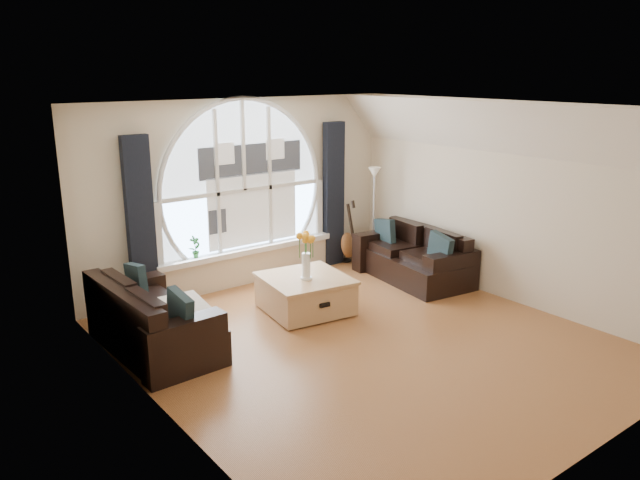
% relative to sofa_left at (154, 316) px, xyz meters
% --- Properties ---
extents(ground, '(5.00, 5.50, 0.01)m').
position_rel_sofa_left_xyz_m(ground, '(2.02, -1.34, -0.40)').
color(ground, brown).
rests_on(ground, ground).
extents(ceiling, '(5.00, 5.50, 0.01)m').
position_rel_sofa_left_xyz_m(ceiling, '(2.02, -1.34, 2.30)').
color(ceiling, silver).
rests_on(ceiling, ground).
extents(wall_back, '(5.00, 0.01, 2.70)m').
position_rel_sofa_left_xyz_m(wall_back, '(2.02, 1.41, 0.95)').
color(wall_back, beige).
rests_on(wall_back, ground).
extents(wall_front, '(5.00, 0.01, 2.70)m').
position_rel_sofa_left_xyz_m(wall_front, '(2.02, -4.09, 0.95)').
color(wall_front, beige).
rests_on(wall_front, ground).
extents(wall_left, '(0.01, 5.50, 2.70)m').
position_rel_sofa_left_xyz_m(wall_left, '(-0.48, -1.34, 0.95)').
color(wall_left, beige).
rests_on(wall_left, ground).
extents(wall_right, '(0.01, 5.50, 2.70)m').
position_rel_sofa_left_xyz_m(wall_right, '(4.52, -1.34, 0.95)').
color(wall_right, beige).
rests_on(wall_right, ground).
extents(attic_slope, '(0.92, 5.50, 0.72)m').
position_rel_sofa_left_xyz_m(attic_slope, '(4.22, -1.34, 1.95)').
color(attic_slope, silver).
rests_on(attic_slope, ground).
extents(arched_window, '(2.60, 0.06, 2.15)m').
position_rel_sofa_left_xyz_m(arched_window, '(2.02, 1.38, 1.23)').
color(arched_window, silver).
rests_on(arched_window, wall_back).
extents(window_sill, '(2.90, 0.22, 0.08)m').
position_rel_sofa_left_xyz_m(window_sill, '(2.02, 1.31, 0.11)').
color(window_sill, white).
rests_on(window_sill, wall_back).
extents(window_frame, '(2.76, 0.08, 2.15)m').
position_rel_sofa_left_xyz_m(window_frame, '(2.02, 1.35, 1.23)').
color(window_frame, white).
rests_on(window_frame, wall_back).
extents(neighbor_house, '(1.70, 0.02, 1.50)m').
position_rel_sofa_left_xyz_m(neighbor_house, '(2.17, 1.37, 1.10)').
color(neighbor_house, silver).
rests_on(neighbor_house, wall_back).
extents(curtain_left, '(0.35, 0.12, 2.30)m').
position_rel_sofa_left_xyz_m(curtain_left, '(0.42, 1.29, 0.75)').
color(curtain_left, black).
rests_on(curtain_left, ground).
extents(curtain_right, '(0.35, 0.12, 2.30)m').
position_rel_sofa_left_xyz_m(curtain_right, '(3.62, 1.29, 0.75)').
color(curtain_right, black).
rests_on(curtain_right, ground).
extents(sofa_left, '(0.97, 1.84, 0.80)m').
position_rel_sofa_left_xyz_m(sofa_left, '(0.00, 0.00, 0.00)').
color(sofa_left, black).
rests_on(sofa_left, ground).
extents(sofa_right, '(1.10, 1.84, 0.77)m').
position_rel_sofa_left_xyz_m(sofa_right, '(4.07, -0.07, 0.00)').
color(sofa_right, black).
rests_on(sofa_right, ground).
extents(coffee_chest, '(1.19, 1.19, 0.51)m').
position_rel_sofa_left_xyz_m(coffee_chest, '(2.03, -0.10, -0.14)').
color(coffee_chest, tan).
rests_on(coffee_chest, ground).
extents(throw_blanket, '(0.59, 0.59, 0.10)m').
position_rel_sofa_left_xyz_m(throw_blanket, '(0.24, -0.16, 0.10)').
color(throw_blanket, silver).
rests_on(throw_blanket, sofa_left).
extents(vase_flowers, '(0.24, 0.24, 0.70)m').
position_rel_sofa_left_xyz_m(vase_flowers, '(2.00, -0.18, 0.46)').
color(vase_flowers, white).
rests_on(vase_flowers, coffee_chest).
extents(floor_lamp, '(0.24, 0.24, 1.60)m').
position_rel_sofa_left_xyz_m(floor_lamp, '(4.09, 0.85, 0.40)').
color(floor_lamp, '#B2B2B2').
rests_on(floor_lamp, ground).
extents(guitar, '(0.41, 0.33, 1.06)m').
position_rel_sofa_left_xyz_m(guitar, '(3.85, 1.18, 0.13)').
color(guitar, brown).
rests_on(guitar, ground).
extents(potted_plant, '(0.19, 0.15, 0.31)m').
position_rel_sofa_left_xyz_m(potted_plant, '(1.18, 1.31, 0.31)').
color(potted_plant, '#1E6023').
rests_on(potted_plant, window_sill).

